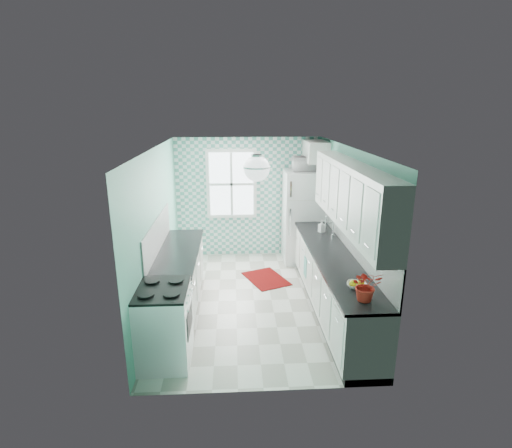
{
  "coord_description": "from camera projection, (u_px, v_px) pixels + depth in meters",
  "views": [
    {
      "loc": [
        -0.3,
        -5.99,
        3.11
      ],
      "look_at": [
        0.05,
        0.25,
        1.25
      ],
      "focal_mm": 28.0,
      "sensor_mm": 36.0,
      "label": 1
    }
  ],
  "objects": [
    {
      "name": "potted_plant",
      "position": [
        366.0,
        285.0,
        4.57
      ],
      "size": [
        0.35,
        0.31,
        0.38
      ],
      "primitive_type": "imported",
      "rotation": [
        0.0,
        0.0,
        -0.03
      ],
      "color": "red",
      "rests_on": "countertop_right"
    },
    {
      "name": "fridge",
      "position": [
        304.0,
        217.0,
        8.12
      ],
      "size": [
        0.82,
        0.81,
        1.87
      ],
      "rotation": [
        0.0,
        0.0,
        0.05
      ],
      "color": "white",
      "rests_on": "floor"
    },
    {
      "name": "floor",
      "position": [
        254.0,
        301.0,
        6.64
      ],
      "size": [
        3.0,
        4.4,
        0.02
      ],
      "primitive_type": "cube",
      "color": "silver",
      "rests_on": "ground"
    },
    {
      "name": "countertop_right",
      "position": [
        333.0,
        256.0,
        6.05
      ],
      "size": [
        0.63,
        3.6,
        0.04
      ],
      "primitive_type": "cube",
      "color": "black",
      "rests_on": "base_cabinets_right"
    },
    {
      "name": "ceiling",
      "position": [
        254.0,
        148.0,
        5.92
      ],
      "size": [
        3.0,
        4.4,
        0.02
      ],
      "primitive_type": "cube",
      "color": "white",
      "rests_on": "wall_back"
    },
    {
      "name": "backsplash_left",
      "position": [
        158.0,
        235.0,
        6.14
      ],
      "size": [
        0.02,
        2.15,
        0.51
      ],
      "primitive_type": "cube",
      "color": "white",
      "rests_on": "wall_left"
    },
    {
      "name": "fruit_bowl",
      "position": [
        357.0,
        285.0,
        4.94
      ],
      "size": [
        0.31,
        0.31,
        0.06
      ],
      "primitive_type": "imported",
      "rotation": [
        0.0,
        0.0,
        -0.33
      ],
      "color": "white",
      "rests_on": "countertop_right"
    },
    {
      "name": "soap_bottle",
      "position": [
        322.0,
        226.0,
        7.09
      ],
      "size": [
        0.13,
        0.13,
        0.22
      ],
      "primitive_type": "imported",
      "rotation": [
        0.0,
        0.0,
        0.42
      ],
      "color": "#8CB2BC",
      "rests_on": "countertop_right"
    },
    {
      "name": "ceiling_light",
      "position": [
        257.0,
        168.0,
        5.2
      ],
      "size": [
        0.34,
        0.34,
        0.35
      ],
      "color": "silver",
      "rests_on": "ceiling"
    },
    {
      "name": "window",
      "position": [
        231.0,
        184.0,
        8.24
      ],
      "size": [
        1.04,
        0.05,
        1.44
      ],
      "color": "white",
      "rests_on": "wall_back"
    },
    {
      "name": "upper_cabinets_right",
      "position": [
        351.0,
        195.0,
        5.59
      ],
      "size": [
        0.33,
        3.2,
        0.9
      ],
      "primitive_type": "cube",
      "color": "white",
      "rests_on": "wall_right"
    },
    {
      "name": "rug",
      "position": [
        266.0,
        279.0,
        7.44
      ],
      "size": [
        0.92,
        1.06,
        0.01
      ],
      "primitive_type": "cube",
      "rotation": [
        0.0,
        0.0,
        0.39
      ],
      "color": "maroon",
      "rests_on": "floor"
    },
    {
      "name": "microwave",
      "position": [
        306.0,
        164.0,
        7.81
      ],
      "size": [
        0.51,
        0.35,
        0.28
      ],
      "primitive_type": "imported",
      "rotation": [
        0.0,
        0.0,
        3.16
      ],
      "color": "white",
      "rests_on": "fridge"
    },
    {
      "name": "base_cabinets_left",
      "position": [
        179.0,
        279.0,
        6.37
      ],
      "size": [
        0.6,
        2.15,
        0.9
      ],
      "primitive_type": "cube",
      "color": "white",
      "rests_on": "floor"
    },
    {
      "name": "dish_towel",
      "position": [
        305.0,
        267.0,
        6.76
      ],
      "size": [
        0.07,
        0.22,
        0.33
      ],
      "primitive_type": "cube",
      "rotation": [
        0.0,
        0.0,
        0.24
      ],
      "color": "#54C1AC",
      "rests_on": "base_cabinets_right"
    },
    {
      "name": "accent_wall",
      "position": [
        248.0,
        198.0,
        8.37
      ],
      "size": [
        3.0,
        0.01,
        2.5
      ],
      "primitive_type": "cube",
      "color": "#51A395",
      "rests_on": "wall_back"
    },
    {
      "name": "sink",
      "position": [
        323.0,
        238.0,
        6.84
      ],
      "size": [
        0.5,
        0.42,
        0.53
      ],
      "rotation": [
        0.0,
        0.0,
        -0.07
      ],
      "color": "silver",
      "rests_on": "countertop_right"
    },
    {
      "name": "wall_front",
      "position": [
        264.0,
        291.0,
        4.16
      ],
      "size": [
        3.0,
        0.02,
        2.5
      ],
      "primitive_type": "cube",
      "color": "#63B99F",
      "rests_on": "floor"
    },
    {
      "name": "countertop_left",
      "position": [
        178.0,
        251.0,
        6.23
      ],
      "size": [
        0.63,
        2.15,
        0.04
      ],
      "primitive_type": "cube",
      "color": "black",
      "rests_on": "base_cabinets_left"
    },
    {
      "name": "stove",
      "position": [
        164.0,
        323.0,
        4.97
      ],
      "size": [
        0.64,
        0.8,
        0.97
      ],
      "rotation": [
        0.0,
        0.0,
        0.03
      ],
      "color": "silver",
      "rests_on": "floor"
    },
    {
      "name": "wall_right",
      "position": [
        348.0,
        227.0,
        6.36
      ],
      "size": [
        0.02,
        4.4,
        2.5
      ],
      "primitive_type": "cube",
      "color": "#63B99F",
      "rests_on": "floor"
    },
    {
      "name": "upper_cabinet_fridge",
      "position": [
        315.0,
        151.0,
        7.81
      ],
      "size": [
        0.4,
        0.74,
        0.4
      ],
      "primitive_type": "cube",
      "color": "white",
      "rests_on": "wall_right"
    },
    {
      "name": "wall_back",
      "position": [
        248.0,
        198.0,
        8.39
      ],
      "size": [
        3.0,
        0.02,
        2.5
      ],
      "primitive_type": "cube",
      "color": "#63B99F",
      "rests_on": "floor"
    },
    {
      "name": "backsplash_right",
      "position": [
        354.0,
        238.0,
        5.99
      ],
      "size": [
        0.02,
        3.6,
        0.51
      ],
      "primitive_type": "cube",
      "color": "white",
      "rests_on": "wall_right"
    },
    {
      "name": "base_cabinets_right",
      "position": [
        332.0,
        284.0,
        6.19
      ],
      "size": [
        0.6,
        3.6,
        0.9
      ],
      "primitive_type": "cube",
      "color": "white",
      "rests_on": "floor"
    },
    {
      "name": "wall_left",
      "position": [
        157.0,
        230.0,
        6.19
      ],
      "size": [
        0.02,
        4.4,
        2.5
      ],
      "primitive_type": "cube",
      "color": "#63B99F",
      "rests_on": "floor"
    }
  ]
}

